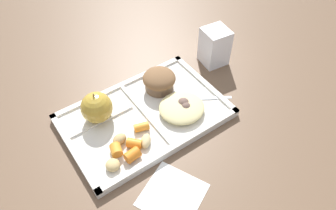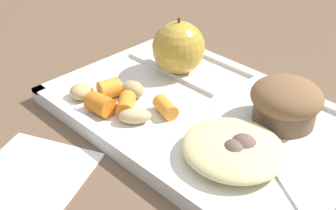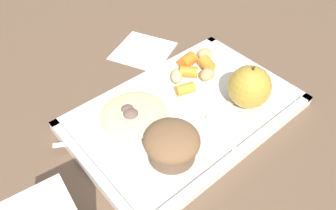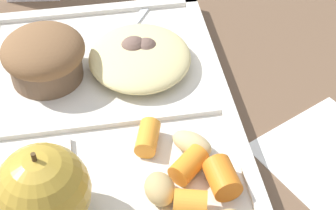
# 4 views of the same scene
# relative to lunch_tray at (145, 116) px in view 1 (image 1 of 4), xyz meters

# --- Properties ---
(ground) EXTENTS (6.00, 6.00, 0.00)m
(ground) POSITION_rel_lunch_tray_xyz_m (0.00, -0.00, -0.01)
(ground) COLOR brown
(lunch_tray) EXTENTS (0.38, 0.25, 0.02)m
(lunch_tray) POSITION_rel_lunch_tray_xyz_m (0.00, 0.00, 0.00)
(lunch_tray) COLOR silver
(lunch_tray) RESTS_ON ground
(green_apple) EXTENTS (0.07, 0.07, 0.08)m
(green_apple) POSITION_rel_lunch_tray_xyz_m (-0.09, 0.05, 0.04)
(green_apple) COLOR #B79333
(green_apple) RESTS_ON lunch_tray
(bran_muffin) EXTENTS (0.08, 0.08, 0.05)m
(bran_muffin) POSITION_rel_lunch_tray_xyz_m (0.08, 0.05, 0.03)
(bran_muffin) COLOR brown
(bran_muffin) RESTS_ON lunch_tray
(carrot_slice_tilted) EXTENTS (0.04, 0.04, 0.02)m
(carrot_slice_tilted) POSITION_rel_lunch_tray_xyz_m (-0.07, -0.07, 0.02)
(carrot_slice_tilted) COLOR orange
(carrot_slice_tilted) RESTS_ON lunch_tray
(carrot_slice_back) EXTENTS (0.03, 0.03, 0.02)m
(carrot_slice_back) POSITION_rel_lunch_tray_xyz_m (-0.09, -0.09, 0.02)
(carrot_slice_back) COLOR orange
(carrot_slice_back) RESTS_ON lunch_tray
(carrot_slice_diagonal) EXTENTS (0.03, 0.03, 0.02)m
(carrot_slice_diagonal) POSITION_rel_lunch_tray_xyz_m (-0.11, -0.06, 0.02)
(carrot_slice_diagonal) COLOR orange
(carrot_slice_diagonal) RESTS_ON lunch_tray
(carrot_slice_near_corner) EXTENTS (0.04, 0.03, 0.02)m
(carrot_slice_near_corner) POSITION_rel_lunch_tray_xyz_m (-0.03, -0.04, 0.02)
(carrot_slice_near_corner) COLOR orange
(carrot_slice_near_corner) RESTS_ON lunch_tray
(potato_chunk_golden) EXTENTS (0.04, 0.03, 0.02)m
(potato_chunk_golden) POSITION_rel_lunch_tray_xyz_m (-0.09, -0.04, 0.02)
(potato_chunk_golden) COLOR tan
(potato_chunk_golden) RESTS_ON lunch_tray
(potato_chunk_browned) EXTENTS (0.04, 0.04, 0.02)m
(potato_chunk_browned) POSITION_rel_lunch_tray_xyz_m (-0.04, -0.07, 0.02)
(potato_chunk_browned) COLOR tan
(potato_chunk_browned) RESTS_ON lunch_tray
(potato_chunk_large) EXTENTS (0.04, 0.04, 0.02)m
(potato_chunk_large) POSITION_rel_lunch_tray_xyz_m (-0.13, -0.09, 0.02)
(potato_chunk_large) COLOR tan
(potato_chunk_large) RESTS_ON lunch_tray
(egg_noodle_pile) EXTENTS (0.11, 0.11, 0.02)m
(egg_noodle_pile) POSITION_rel_lunch_tray_xyz_m (0.08, -0.04, 0.02)
(egg_noodle_pile) COLOR beige
(egg_noodle_pile) RESTS_ON lunch_tray
(meatball_back) EXTENTS (0.03, 0.03, 0.03)m
(meatball_back) POSITION_rel_lunch_tray_xyz_m (0.09, -0.04, 0.02)
(meatball_back) COLOR brown
(meatball_back) RESTS_ON lunch_tray
(meatball_center) EXTENTS (0.03, 0.03, 0.03)m
(meatball_center) POSITION_rel_lunch_tray_xyz_m (0.08, -0.05, 0.02)
(meatball_center) COLOR brown
(meatball_center) RESTS_ON lunch_tray
(plastic_fork) EXTENTS (0.14, 0.10, 0.00)m
(plastic_fork) POSITION_rel_lunch_tray_xyz_m (0.13, -0.03, 0.01)
(plastic_fork) COLOR silver
(plastic_fork) RESTS_ON lunch_tray
(milk_carton) EXTENTS (0.07, 0.07, 0.10)m
(milk_carton) POSITION_rel_lunch_tray_xyz_m (0.27, 0.07, 0.04)
(milk_carton) COLOR white
(milk_carton) RESTS_ON ground
(paper_napkin) EXTENTS (0.15, 0.15, 0.00)m
(paper_napkin) POSITION_rel_lunch_tray_xyz_m (-0.06, -0.20, -0.01)
(paper_napkin) COLOR white
(paper_napkin) RESTS_ON ground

